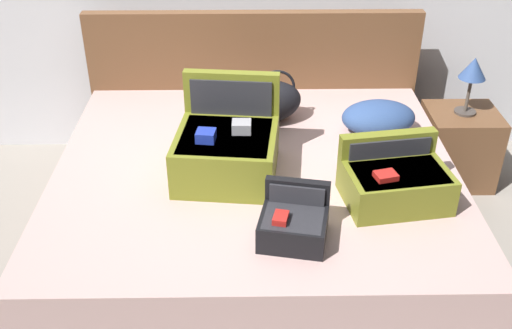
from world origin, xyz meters
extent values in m
plane|color=gray|center=(0.00, 0.00, 0.00)|extent=(12.00, 12.00, 0.00)
cube|color=#BC9993|center=(0.00, 0.40, 0.27)|extent=(2.07, 1.90, 0.54)
cube|color=brown|center=(0.00, 1.39, 0.52)|extent=(2.11, 0.08, 1.04)
cube|color=olive|center=(-0.15, 0.31, 0.66)|extent=(0.53, 0.51, 0.24)
cube|color=#28282D|center=(-0.15, 0.31, 0.69)|extent=(0.47, 0.45, 0.17)
cube|color=#1E33A5|center=(-0.24, 0.26, 0.80)|extent=(0.10, 0.10, 0.06)
cube|color=#99999E|center=(-0.07, 0.34, 0.80)|extent=(0.09, 0.09, 0.06)
cube|color=olive|center=(-0.12, 0.56, 0.77)|extent=(0.49, 0.11, 0.46)
cube|color=#28282D|center=(-0.12, 0.53, 0.77)|extent=(0.41, 0.06, 0.39)
cube|color=olive|center=(0.65, 0.05, 0.63)|extent=(0.51, 0.36, 0.18)
cube|color=#28282D|center=(0.65, 0.05, 0.65)|extent=(0.45, 0.31, 0.12)
cube|color=#B21E19|center=(0.58, 0.01, 0.73)|extent=(0.11, 0.10, 0.03)
cube|color=olive|center=(0.63, 0.23, 0.68)|extent=(0.47, 0.13, 0.29)
cube|color=#28282D|center=(0.63, 0.19, 0.68)|extent=(0.40, 0.07, 0.24)
cube|color=black|center=(0.15, -0.21, 0.60)|extent=(0.32, 0.28, 0.12)
cube|color=#28282D|center=(0.15, -0.21, 0.62)|extent=(0.28, 0.25, 0.09)
cube|color=#B21E19|center=(0.10, -0.23, 0.68)|extent=(0.08, 0.10, 0.03)
cube|color=black|center=(0.18, -0.08, 0.65)|extent=(0.28, 0.09, 0.23)
cube|color=#28282D|center=(0.17, -0.11, 0.65)|extent=(0.24, 0.06, 0.19)
ellipsoid|color=black|center=(0.06, 0.89, 0.67)|extent=(0.49, 0.35, 0.26)
torus|color=black|center=(-0.01, 0.87, 0.74)|extent=(0.24, 0.08, 0.24)
torus|color=black|center=(0.12, 0.91, 0.74)|extent=(0.24, 0.08, 0.24)
ellipsoid|color=navy|center=(0.70, 0.76, 0.63)|extent=(0.44, 0.32, 0.18)
cube|color=brown|center=(1.31, 1.10, 0.24)|extent=(0.44, 0.40, 0.49)
cylinder|color=#3F3833|center=(1.31, 1.10, 0.49)|extent=(0.13, 0.13, 0.01)
cylinder|color=#4C443D|center=(1.31, 1.10, 0.61)|extent=(0.02, 0.02, 0.22)
cone|color=navy|center=(1.31, 1.10, 0.79)|extent=(0.16, 0.16, 0.13)
camera|label=1|loc=(-0.04, -2.28, 2.20)|focal=42.83mm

